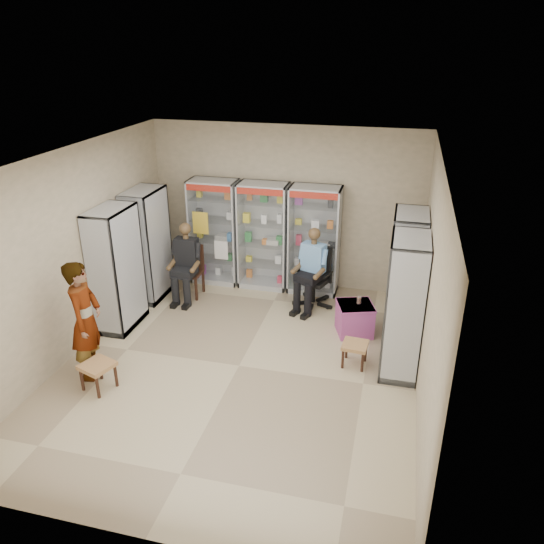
% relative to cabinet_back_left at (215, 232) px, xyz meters
% --- Properties ---
extents(floor, '(6.00, 6.00, 0.00)m').
position_rel_cabinet_back_left_xyz_m(floor, '(1.30, -2.73, -1.00)').
color(floor, tan).
rests_on(floor, ground).
extents(room_shell, '(5.02, 6.02, 3.01)m').
position_rel_cabinet_back_left_xyz_m(room_shell, '(1.30, -2.73, 0.97)').
color(room_shell, '#C3B091').
rests_on(room_shell, ground).
extents(cabinet_back_left, '(0.90, 0.50, 2.00)m').
position_rel_cabinet_back_left_xyz_m(cabinet_back_left, '(0.00, 0.00, 0.00)').
color(cabinet_back_left, '#ABAEB2').
rests_on(cabinet_back_left, floor).
extents(cabinet_back_mid, '(0.90, 0.50, 2.00)m').
position_rel_cabinet_back_left_xyz_m(cabinet_back_mid, '(0.95, 0.00, 0.00)').
color(cabinet_back_mid, '#ADB0B4').
rests_on(cabinet_back_mid, floor).
extents(cabinet_back_right, '(0.90, 0.50, 2.00)m').
position_rel_cabinet_back_left_xyz_m(cabinet_back_right, '(1.90, 0.00, 0.00)').
color(cabinet_back_right, silver).
rests_on(cabinet_back_right, floor).
extents(cabinet_right_far, '(0.90, 0.50, 2.00)m').
position_rel_cabinet_back_left_xyz_m(cabinet_right_far, '(3.53, -1.13, 0.00)').
color(cabinet_right_far, '#A7A9AE').
rests_on(cabinet_right_far, floor).
extents(cabinet_right_near, '(0.90, 0.50, 2.00)m').
position_rel_cabinet_back_left_xyz_m(cabinet_right_near, '(3.53, -2.23, 0.00)').
color(cabinet_right_near, '#ABAEB2').
rests_on(cabinet_right_near, floor).
extents(cabinet_left_far, '(0.90, 0.50, 2.00)m').
position_rel_cabinet_back_left_xyz_m(cabinet_left_far, '(-0.93, -0.93, 0.00)').
color(cabinet_left_far, silver).
rests_on(cabinet_left_far, floor).
extents(cabinet_left_near, '(0.90, 0.50, 2.00)m').
position_rel_cabinet_back_left_xyz_m(cabinet_left_near, '(-0.93, -2.03, 0.00)').
color(cabinet_left_near, '#B4B6BC').
rests_on(cabinet_left_near, floor).
extents(wooden_chair, '(0.42, 0.42, 0.94)m').
position_rel_cabinet_back_left_xyz_m(wooden_chair, '(-0.25, -0.73, -0.53)').
color(wooden_chair, '#311A13').
rests_on(wooden_chair, floor).
extents(seated_customer, '(0.44, 0.60, 1.34)m').
position_rel_cabinet_back_left_xyz_m(seated_customer, '(-0.25, -0.78, -0.33)').
color(seated_customer, black).
rests_on(seated_customer, floor).
extents(office_chair, '(0.75, 0.75, 1.08)m').
position_rel_cabinet_back_left_xyz_m(office_chair, '(2.01, -0.57, -0.46)').
color(office_chair, black).
rests_on(office_chair, floor).
extents(seated_shopkeeper, '(0.63, 0.74, 1.38)m').
position_rel_cabinet_back_left_xyz_m(seated_shopkeeper, '(2.01, -0.62, -0.31)').
color(seated_shopkeeper, '#75B3E7').
rests_on(seated_shopkeeper, floor).
extents(pink_trunk, '(0.67, 0.66, 0.51)m').
position_rel_cabinet_back_left_xyz_m(pink_trunk, '(2.82, -1.38, -0.74)').
color(pink_trunk, '#A64273').
rests_on(pink_trunk, floor).
extents(tea_glass, '(0.07, 0.07, 0.10)m').
position_rel_cabinet_back_left_xyz_m(tea_glass, '(2.86, -1.32, -0.44)').
color(tea_glass, '#611608').
rests_on(tea_glass, pink_trunk).
extents(woven_stool_a, '(0.38, 0.38, 0.35)m').
position_rel_cabinet_back_left_xyz_m(woven_stool_a, '(2.92, -2.29, -0.82)').
color(woven_stool_a, olive).
rests_on(woven_stool_a, floor).
extents(woven_stool_b, '(0.49, 0.49, 0.39)m').
position_rel_cabinet_back_left_xyz_m(woven_stool_b, '(-0.37, -3.70, -0.81)').
color(woven_stool_b, olive).
rests_on(woven_stool_b, floor).
extents(standing_man, '(0.53, 0.70, 1.72)m').
position_rel_cabinet_back_left_xyz_m(standing_man, '(-0.65, -3.40, -0.14)').
color(standing_man, '#9B9C9E').
rests_on(standing_man, floor).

